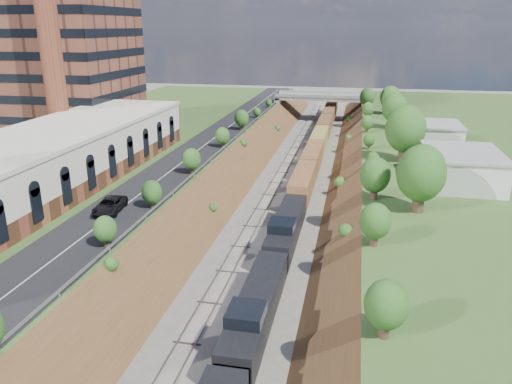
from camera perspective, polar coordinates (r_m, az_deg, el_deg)
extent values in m
cube|color=#3F5E26|center=(88.39, -17.92, 3.12)|extent=(44.00, 180.00, 5.00)
cube|color=brown|center=(80.81, -3.97, 0.74)|extent=(10.00, 180.00, 10.00)
cube|color=brown|center=(78.09, 11.79, -0.25)|extent=(10.00, 180.00, 10.00)
cube|color=gray|center=(79.04, 1.91, 0.44)|extent=(1.58, 180.00, 0.18)
cube|color=gray|center=(78.39, 5.66, 0.20)|extent=(1.58, 180.00, 0.18)
cube|color=black|center=(80.72, -7.14, 4.35)|extent=(8.00, 180.00, 0.10)
cube|color=#99999E|center=(79.41, -4.34, 4.58)|extent=(0.06, 171.00, 0.30)
cube|color=brown|center=(66.99, -23.45, 0.92)|extent=(14.00, 62.00, 2.20)
cube|color=beige|center=(66.16, -23.80, 3.61)|extent=(14.00, 62.00, 4.30)
cube|color=beige|center=(65.65, -24.07, 5.63)|extent=(14.30, 62.30, 0.50)
cube|color=brown|center=(101.58, -21.67, 18.64)|extent=(22.00, 22.00, 44.00)
cylinder|color=brown|center=(83.76, -22.74, 17.44)|extent=(3.20, 3.20, 40.00)
cube|color=gray|center=(139.44, 2.62, 9.61)|extent=(1.50, 8.00, 6.20)
cube|color=gray|center=(137.81, 12.23, 9.11)|extent=(1.50, 8.00, 6.20)
cube|color=gray|center=(137.71, 7.45, 10.66)|extent=(24.00, 8.00, 1.00)
cube|color=gray|center=(133.64, 7.33, 10.78)|extent=(24.00, 0.30, 0.80)
cube|color=gray|center=(141.56, 7.59, 11.19)|extent=(24.00, 0.30, 0.80)
cube|color=silver|center=(69.77, 22.44, 2.48)|extent=(9.00, 12.00, 4.00)
cube|color=silver|center=(90.86, 19.74, 6.12)|extent=(8.00, 10.00, 3.60)
cylinder|color=#473323|center=(57.56, 18.06, -0.94)|extent=(1.30, 1.30, 2.62)
ellipsoid|color=#1F4C1B|center=(56.64, 18.38, 2.07)|extent=(5.25, 5.25, 6.30)
cylinder|color=#473323|center=(44.61, -18.97, -7.73)|extent=(0.66, 0.66, 1.22)
ellipsoid|color=#1F4C1B|center=(44.01, -19.16, -6.00)|extent=(2.45, 2.45, 2.94)
cube|color=black|center=(42.60, 0.04, -13.15)|extent=(2.80, 16.81, 2.62)
cube|color=black|center=(58.30, 3.53, -4.09)|extent=(2.80, 16.81, 2.62)
cube|color=brown|center=(110.26, 7.59, 6.82)|extent=(2.80, 90.07, 3.36)
imported|color=black|center=(56.92, -16.37, -1.47)|extent=(3.21, 5.79, 1.53)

